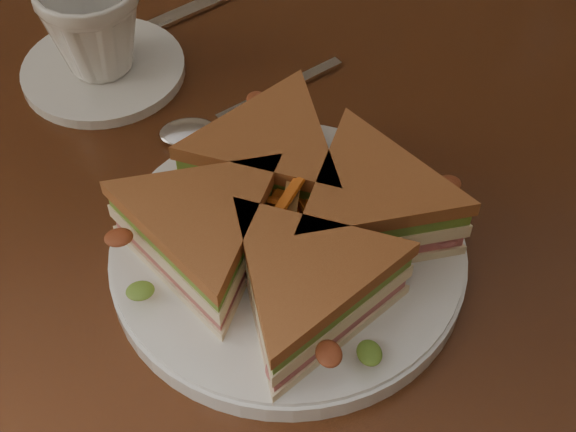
{
  "coord_description": "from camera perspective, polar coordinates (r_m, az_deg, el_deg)",
  "views": [
    {
      "loc": [
        -0.09,
        -0.46,
        1.22
      ],
      "look_at": [
        -0.04,
        -0.12,
        0.8
      ],
      "focal_mm": 50.0,
      "sensor_mm": 36.0,
      "label": 1
    }
  ],
  "objects": [
    {
      "name": "sandwich_wedges",
      "position": [
        0.55,
        -0.0,
        -0.34
      ],
      "size": [
        0.27,
        0.27,
        0.06
      ],
      "color": "#F8E3B7",
      "rests_on": "plate"
    },
    {
      "name": "spoon",
      "position": [
        0.68,
        -5.46,
        6.66
      ],
      "size": [
        0.17,
        0.1,
        0.01
      ],
      "rotation": [
        0.0,
        0.0,
        0.48
      ],
      "color": "silver",
      "rests_on": "table"
    },
    {
      "name": "plate",
      "position": [
        0.58,
        -0.0,
        -2.69
      ],
      "size": [
        0.25,
        0.25,
        0.02
      ],
      "primitive_type": "cylinder",
      "color": "white",
      "rests_on": "table"
    },
    {
      "name": "crisps_mound",
      "position": [
        0.55,
        -0.0,
        -0.6
      ],
      "size": [
        0.09,
        0.09,
        0.05
      ],
      "primitive_type": null,
      "color": "orange",
      "rests_on": "plate"
    },
    {
      "name": "table",
      "position": [
        0.74,
        1.62,
        -0.27
      ],
      "size": [
        1.2,
        0.8,
        0.75
      ],
      "color": "#33170B",
      "rests_on": "ground"
    },
    {
      "name": "saucer",
      "position": [
        0.75,
        -12.98,
        10.1
      ],
      "size": [
        0.14,
        0.14,
        0.01
      ],
      "primitive_type": "cylinder",
      "color": "white",
      "rests_on": "table"
    },
    {
      "name": "knife",
      "position": [
        0.82,
        -5.35,
        14.99
      ],
      "size": [
        0.2,
        0.11,
        0.0
      ],
      "rotation": [
        0.0,
        0.0,
        0.5
      ],
      "color": "silver",
      "rests_on": "table"
    },
    {
      "name": "coffee_cup",
      "position": [
        0.72,
        -13.63,
        12.95
      ],
      "size": [
        0.11,
        0.11,
        0.08
      ],
      "primitive_type": "imported",
      "rotation": [
        0.0,
        0.0,
        0.35
      ],
      "color": "white",
      "rests_on": "saucer"
    }
  ]
}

